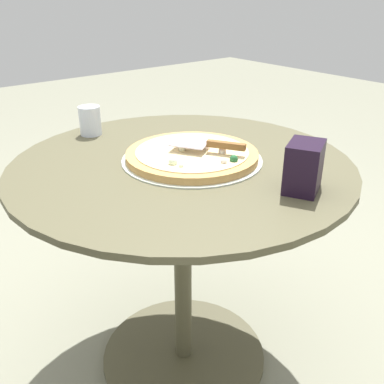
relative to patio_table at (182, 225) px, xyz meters
The scene contains 6 objects.
ground_plane 0.54m from the patio_table, ahead, with size 10.00×10.00×0.00m, color gray.
patio_table is the anchor object (origin of this frame).
pizza_on_tray 0.23m from the patio_table, 21.15° to the right, with size 0.40×0.40×0.05m.
pizza_server 0.27m from the patio_table, 40.73° to the right, with size 0.15×0.21×0.02m.
drinking_cup 0.47m from the patio_table, 102.48° to the left, with size 0.07×0.07×0.10m, color silver.
napkin_dispenser 0.45m from the patio_table, 72.08° to the right, with size 0.11×0.08×0.12m, color black.
Camera 1 is at (-0.71, -0.92, 1.21)m, focal length 40.95 mm.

